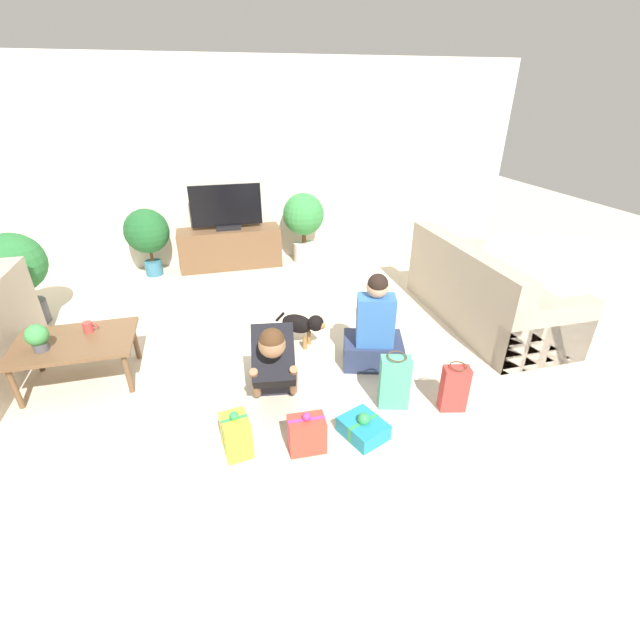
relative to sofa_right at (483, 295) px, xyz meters
name	(u,v)px	position (x,y,z in m)	size (l,w,h in m)	color
ground_plane	(259,352)	(-2.40, -0.06, -0.30)	(16.00, 16.00, 0.00)	beige
wall_back	(226,167)	(-2.40, 2.57, 1.00)	(8.40, 0.06, 2.60)	beige
sofa_right	(483,295)	(0.00, 0.00, 0.00)	(0.89, 1.93, 0.85)	tan
coffee_table	(75,345)	(-3.90, -0.13, 0.06)	(0.93, 0.64, 0.40)	brown
tv_console	(230,248)	(-2.47, 2.30, -0.03)	(1.38, 0.41, 0.54)	brown
tv	(227,210)	(-2.47, 2.30, 0.50)	(0.93, 0.20, 0.59)	black
potted_plant_back_left	(147,233)	(-3.51, 2.25, 0.28)	(0.56, 0.56, 0.88)	#336B84
potted_plant_back_right	(304,219)	(-1.43, 2.25, 0.32)	(0.57, 0.57, 0.97)	beige
potted_plant_corner_left	(16,269)	(-4.66, 1.15, 0.32)	(0.60, 0.60, 0.98)	#4C4C51
person_kneeling	(274,360)	(-2.34, -0.71, 0.03)	(0.42, 0.78, 0.75)	#23232D
person_sitting	(374,333)	(-1.42, -0.50, 0.02)	(0.61, 0.57, 0.89)	#283351
dog	(302,324)	(-1.96, -0.04, -0.07)	(0.43, 0.35, 0.35)	black
gift_box_a	(363,428)	(-1.81, -1.35, -0.23)	(0.36, 0.39, 0.20)	teal
gift_box_b	(236,435)	(-2.70, -1.29, -0.15)	(0.21, 0.24, 0.35)	yellow
gift_box_c	(307,434)	(-2.23, -1.38, -0.17)	(0.26, 0.17, 0.31)	red
gift_bag_a	(394,382)	(-1.47, -1.10, -0.08)	(0.26, 0.19, 0.46)	#4CA384
gift_bag_b	(454,388)	(-1.04, -1.25, -0.11)	(0.22, 0.15, 0.40)	red
mug	(88,327)	(-3.80, 0.00, 0.15)	(0.12, 0.08, 0.09)	#B23D38
tabletop_plant	(37,337)	(-4.10, -0.23, 0.22)	(0.17, 0.17, 0.22)	#4C4C51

